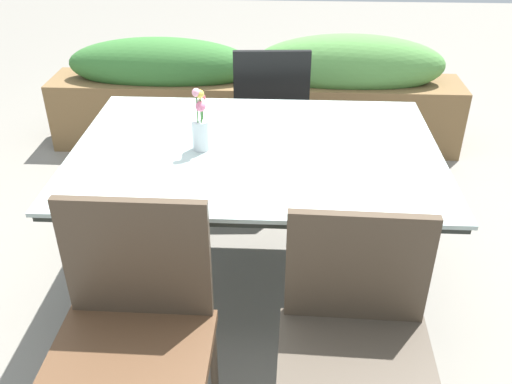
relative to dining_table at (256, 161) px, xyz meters
name	(u,v)px	position (x,y,z in m)	size (l,w,h in m)	color
ground_plane	(240,268)	(-0.08, 0.09, -0.66)	(12.00, 12.00, 0.00)	gray
dining_table	(256,161)	(0.00, 0.00, 0.00)	(1.53, 1.08, 0.72)	#B2C6C1
chair_near_right	(356,341)	(0.35, -0.88, -0.14)	(0.48, 0.48, 0.89)	#4A3F33
chair_far_side	(270,108)	(0.04, 0.88, -0.13)	(0.46, 0.46, 0.91)	black
chair_near_left	(130,333)	(-0.34, -0.87, -0.15)	(0.50, 0.50, 0.90)	brown
flower_vase	(200,127)	(-0.23, -0.03, 0.17)	(0.07, 0.08, 0.27)	silver
planter_box	(256,94)	(-0.07, 1.50, -0.29)	(2.79, 0.40, 0.79)	brown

